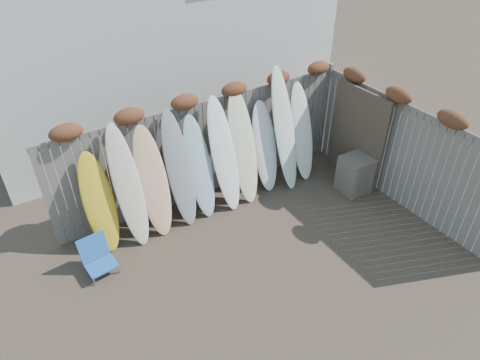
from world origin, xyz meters
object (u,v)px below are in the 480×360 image
wooden_crate (357,174)px  surfboard_0 (99,203)px  lattice_panel (357,136)px  beach_chair (97,256)px

wooden_crate → surfboard_0: surfboard_0 is taller
lattice_panel → beach_chair: bearing=175.3°
surfboard_0 → beach_chair: bearing=-117.7°
wooden_crate → lattice_panel: lattice_panel is taller
beach_chair → lattice_panel: (5.35, -0.25, 0.71)m
beach_chair → wooden_crate: size_ratio=0.80×
wooden_crate → surfboard_0: size_ratio=0.42×
surfboard_0 → lattice_panel: bearing=-6.6°
lattice_panel → wooden_crate: bearing=-124.4°
lattice_panel → surfboard_0: lattice_panel is taller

